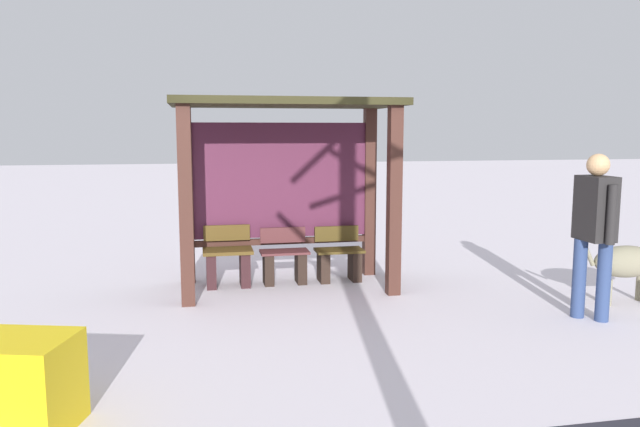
% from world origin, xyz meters
% --- Properties ---
extents(ground_plane, '(60.00, 60.00, 0.00)m').
position_xyz_m(ground_plane, '(0.00, 0.00, 0.00)').
color(ground_plane, silver).
extents(bus_shelter, '(2.74, 1.39, 2.34)m').
position_xyz_m(bus_shelter, '(0.00, 0.19, 1.65)').
color(bus_shelter, '#41231C').
rests_on(bus_shelter, ground).
extents(bench_left_inside, '(0.62, 0.42, 0.76)m').
position_xyz_m(bench_left_inside, '(-0.72, 0.26, 0.31)').
color(bench_left_inside, '#513C18').
rests_on(bench_left_inside, ground).
extents(bench_center_inside, '(0.62, 0.35, 0.71)m').
position_xyz_m(bench_center_inside, '(0.00, 0.26, 0.28)').
color(bench_center_inside, '#542A2B').
rests_on(bench_center_inside, ground).
extents(bench_right_inside, '(0.62, 0.37, 0.70)m').
position_xyz_m(bench_right_inside, '(0.72, 0.26, 0.28)').
color(bench_right_inside, '#483815').
rests_on(bench_right_inside, ground).
extents(person_walking, '(0.30, 0.60, 1.73)m').
position_xyz_m(person_walking, '(2.93, -1.88, 1.01)').
color(person_walking, '#272525').
rests_on(person_walking, ground).
extents(dog, '(1.09, 0.43, 0.70)m').
position_xyz_m(dog, '(3.77, -1.43, 0.48)').
color(dog, gray).
rests_on(dog, ground).
extents(grit_bin, '(0.83, 0.73, 0.63)m').
position_xyz_m(grit_bin, '(-2.26, -3.33, 0.32)').
color(grit_bin, yellow).
rests_on(grit_bin, ground).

